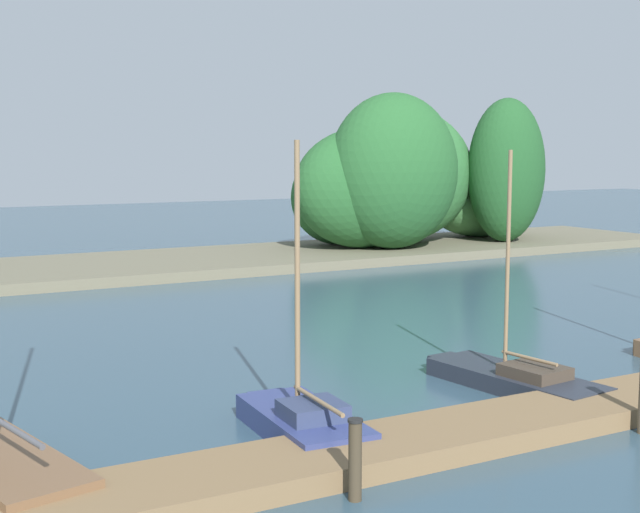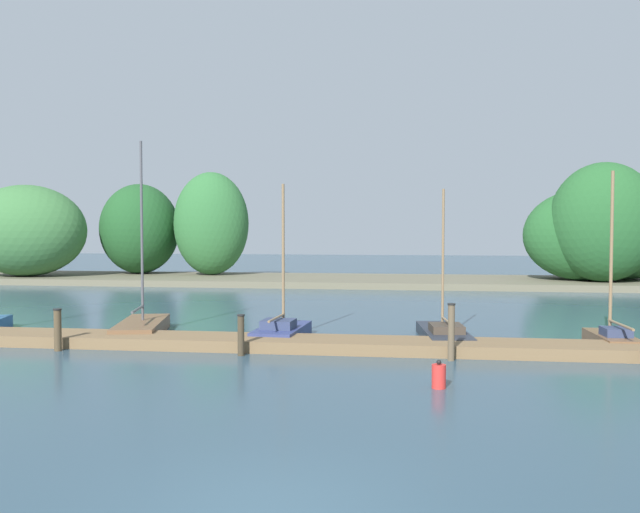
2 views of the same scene
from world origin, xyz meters
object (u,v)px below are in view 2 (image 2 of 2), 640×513
(mooring_piling_2, at_px, (241,335))
(sailboat_4, at_px, (611,336))
(mooring_piling_1, at_px, (58,330))
(channel_buoy_0, at_px, (439,376))
(mooring_piling_3, at_px, (451,332))
(sailboat_1, at_px, (142,326))
(sailboat_2, at_px, (282,330))
(sailboat_3, at_px, (443,333))

(mooring_piling_2, bearing_deg, sailboat_4, 14.93)
(mooring_piling_1, height_order, channel_buoy_0, mooring_piling_1)
(mooring_piling_3, relative_size, channel_buoy_0, 2.42)
(sailboat_1, relative_size, sailboat_2, 1.30)
(sailboat_1, relative_size, mooring_piling_3, 4.17)
(sailboat_2, bearing_deg, sailboat_4, -85.73)
(sailboat_2, distance_m, mooring_piling_3, 6.04)
(sailboat_1, height_order, mooring_piling_1, sailboat_1)
(mooring_piling_1, xyz_separation_m, mooring_piling_3, (11.60, 0.07, 0.16))
(sailboat_3, height_order, mooring_piling_1, sailboat_3)
(sailboat_3, xyz_separation_m, mooring_piling_1, (-11.55, -3.43, 0.39))
(mooring_piling_1, bearing_deg, mooring_piling_2, 0.07)
(channel_buoy_0, bearing_deg, mooring_piling_3, 81.76)
(sailboat_2, height_order, sailboat_3, sailboat_2)
(sailboat_1, height_order, mooring_piling_3, sailboat_1)
(sailboat_2, xyz_separation_m, mooring_piling_1, (-6.29, -2.89, 0.33))
(mooring_piling_1, bearing_deg, sailboat_4, 10.04)
(sailboat_1, height_order, sailboat_4, sailboat_1)
(sailboat_2, distance_m, channel_buoy_0, 7.78)
(sailboat_2, distance_m, mooring_piling_2, 2.97)
(sailboat_2, distance_m, sailboat_4, 10.38)
(sailboat_2, height_order, mooring_piling_2, sailboat_2)
(sailboat_3, distance_m, mooring_piling_3, 3.41)
(sailboat_2, relative_size, channel_buoy_0, 7.76)
(mooring_piling_1, bearing_deg, mooring_piling_3, 0.33)
(sailboat_1, xyz_separation_m, mooring_piling_2, (4.35, -3.30, 0.31))
(mooring_piling_1, distance_m, mooring_piling_2, 5.63)
(sailboat_3, relative_size, channel_buoy_0, 7.50)
(mooring_piling_3, height_order, channel_buoy_0, mooring_piling_3)
(sailboat_4, bearing_deg, sailboat_3, 82.05)
(sailboat_1, xyz_separation_m, mooring_piling_1, (-1.28, -3.31, 0.35))
(sailboat_1, bearing_deg, mooring_piling_3, -119.69)
(mooring_piling_2, bearing_deg, sailboat_1, 142.77)
(channel_buoy_0, bearing_deg, mooring_piling_1, 163.95)
(channel_buoy_0, bearing_deg, sailboat_2, 128.48)
(mooring_piling_1, bearing_deg, sailboat_1, 68.84)
(mooring_piling_2, bearing_deg, sailboat_2, 77.10)
(mooring_piling_2, height_order, mooring_piling_3, mooring_piling_3)
(sailboat_2, relative_size, sailboat_3, 1.03)
(mooring_piling_3, distance_m, channel_buoy_0, 3.34)
(sailboat_4, distance_m, mooring_piling_1, 16.93)
(sailboat_1, distance_m, sailboat_4, 15.39)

